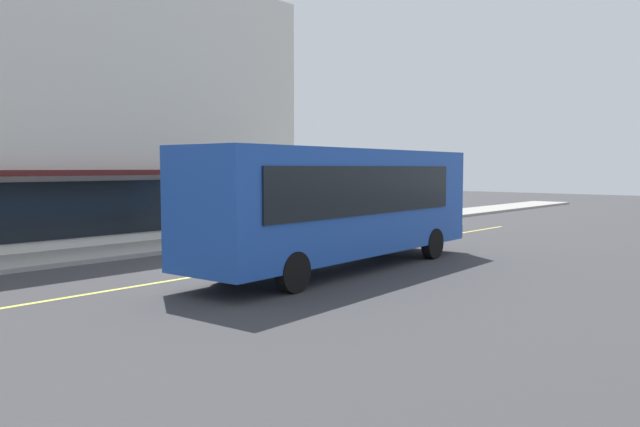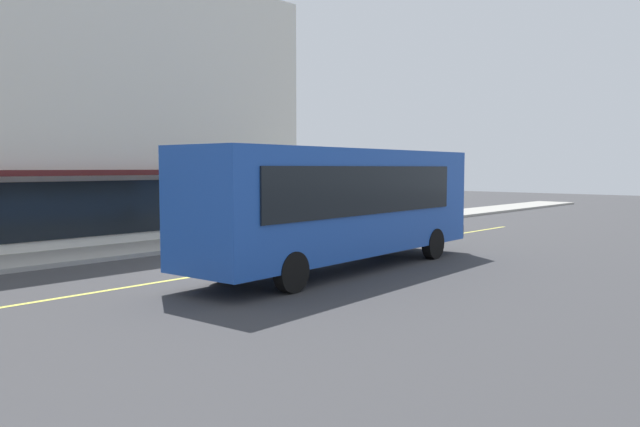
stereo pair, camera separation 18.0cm
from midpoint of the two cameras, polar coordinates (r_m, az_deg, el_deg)
ground at (r=18.11m, az=-8.18°, el=-5.27°), size 120.00×120.00×0.00m
sidewalk at (r=22.76m, az=-17.58°, el=-3.29°), size 80.00×2.97×0.15m
lane_centre_stripe at (r=18.11m, az=-8.18°, el=-5.26°), size 36.00×0.16×0.01m
bus at (r=18.11m, az=2.34°, el=1.09°), size 11.25×3.12×3.50m
pedestrian_mid_block at (r=27.62m, az=-1.34°, el=0.61°), size 0.34×0.34×1.79m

